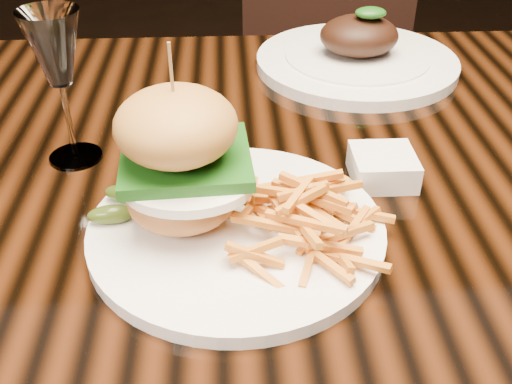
{
  "coord_description": "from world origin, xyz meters",
  "views": [
    {
      "loc": [
        -0.06,
        -0.59,
        1.13
      ],
      "look_at": [
        -0.04,
        -0.13,
        0.81
      ],
      "focal_mm": 42.0,
      "sensor_mm": 36.0,
      "label": 1
    }
  ],
  "objects_px": {
    "dining_table": "(283,223)",
    "chair_far": "(327,52)",
    "far_dish": "(357,56)",
    "wine_glass": "(55,54)",
    "burger_plate": "(224,194)"
  },
  "relations": [
    {
      "from": "dining_table",
      "to": "chair_far",
      "type": "distance_m",
      "value": 0.92
    },
    {
      "from": "far_dish",
      "to": "chair_far",
      "type": "bearing_deg",
      "value": 84.57
    },
    {
      "from": "wine_glass",
      "to": "dining_table",
      "type": "bearing_deg",
      "value": -9.84
    },
    {
      "from": "burger_plate",
      "to": "far_dish",
      "type": "xyz_separation_m",
      "value": [
        0.21,
        0.41,
        -0.03
      ]
    },
    {
      "from": "burger_plate",
      "to": "chair_far",
      "type": "xyz_separation_m",
      "value": [
        0.27,
        1.0,
        -0.26
      ]
    },
    {
      "from": "wine_glass",
      "to": "far_dish",
      "type": "distance_m",
      "value": 0.48
    },
    {
      "from": "burger_plate",
      "to": "far_dish",
      "type": "height_order",
      "value": "burger_plate"
    },
    {
      "from": "dining_table",
      "to": "burger_plate",
      "type": "xyz_separation_m",
      "value": [
        -0.07,
        -0.11,
        0.13
      ]
    },
    {
      "from": "wine_glass",
      "to": "chair_far",
      "type": "distance_m",
      "value": 1.02
    },
    {
      "from": "dining_table",
      "to": "burger_plate",
      "type": "bearing_deg",
      "value": -122.01
    },
    {
      "from": "wine_glass",
      "to": "chair_far",
      "type": "bearing_deg",
      "value": 62.07
    },
    {
      "from": "far_dish",
      "to": "chair_far",
      "type": "distance_m",
      "value": 0.64
    },
    {
      "from": "dining_table",
      "to": "far_dish",
      "type": "xyz_separation_m",
      "value": [
        0.14,
        0.3,
        0.1
      ]
    },
    {
      "from": "burger_plate",
      "to": "wine_glass",
      "type": "xyz_separation_m",
      "value": [
        -0.18,
        0.16,
        0.08
      ]
    },
    {
      "from": "burger_plate",
      "to": "chair_far",
      "type": "height_order",
      "value": "same"
    }
  ]
}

